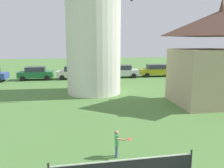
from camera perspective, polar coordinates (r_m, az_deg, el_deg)
name	(u,v)px	position (r m, az deg, el deg)	size (l,w,h in m)	color
windmill	(93,1)	(20.80, -4.70, 19.74)	(8.69, 5.44, 16.17)	silver
player_far	(117,142)	(9.47, 1.29, -14.02)	(0.67, 0.53, 1.11)	slate
parked_car_green	(36,73)	(29.23, -18.22, 2.56)	(4.05, 1.94, 1.56)	#1E6638
parked_car_cream	(75,72)	(28.77, -9.15, 2.84)	(4.39, 2.09, 1.56)	silver
parked_car_silver	(121,71)	(29.63, 2.25, 3.18)	(4.48, 2.14, 1.56)	silver
parked_car_mustard	(157,70)	(31.07, 10.90, 3.34)	(4.48, 2.11, 1.56)	#999919
chapel	(218,59)	(18.51, 24.53, 5.57)	(6.46, 4.84, 7.60)	tan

